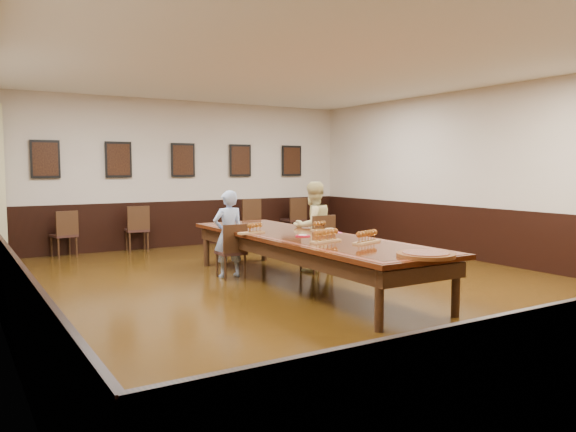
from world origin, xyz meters
TOP-DOWN VIEW (x-y plane):
  - floor at (0.00, 0.00)m, footprint 8.00×10.00m
  - ceiling at (0.00, 0.00)m, footprint 8.00×10.00m
  - wall_back at (0.00, 5.01)m, footprint 8.00×0.02m
  - wall_right at (4.01, 0.00)m, footprint 0.02×10.00m
  - chair_man at (-0.66, 1.14)m, footprint 0.42×0.45m
  - chair_woman at (0.77, 0.86)m, footprint 0.47×0.51m
  - spare_chair_a at (-2.55, 4.72)m, footprint 0.51×0.54m
  - spare_chair_b at (-1.11, 4.72)m, footprint 0.49×0.53m
  - spare_chair_c at (1.40, 4.62)m, footprint 0.50×0.55m
  - spare_chair_d at (2.71, 4.71)m, footprint 0.48×0.52m
  - person_man at (-0.66, 1.24)m, footprint 0.52×0.35m
  - person_woman at (0.77, 0.96)m, footprint 0.77×0.61m
  - pink_phone at (0.60, 0.02)m, footprint 0.08×0.14m
  - wainscoting at (0.00, 0.00)m, footprint 8.00×10.00m
  - conference_table at (0.00, 0.00)m, footprint 1.40×5.00m
  - posters at (0.00, 4.94)m, footprint 6.14×0.04m
  - flight_a at (-0.54, 0.63)m, footprint 0.44×0.20m
  - flight_b at (0.56, 0.40)m, footprint 0.42×0.15m
  - flight_c at (-0.17, -0.75)m, footprint 0.49×0.24m
  - flight_d at (0.22, -1.12)m, footprint 0.49×0.28m
  - red_plate_grp at (-0.11, -0.09)m, footprint 0.22×0.22m
  - carved_platter at (0.08, -2.32)m, footprint 0.71×0.71m

SIDE VIEW (x-z plane):
  - floor at x=0.00m, z-range -0.02..0.00m
  - chair_man at x=-0.66m, z-range 0.00..0.87m
  - spare_chair_a at x=-2.55m, z-range 0.00..0.91m
  - spare_chair_b at x=-1.11m, z-range 0.00..0.95m
  - chair_woman at x=0.77m, z-range 0.00..0.96m
  - wainscoting at x=0.00m, z-range 0.00..1.00m
  - spare_chair_d at x=2.71m, z-range 0.00..1.01m
  - spare_chair_c at x=1.40m, z-range 0.00..1.03m
  - conference_table at x=0.00m, z-range 0.23..0.99m
  - person_man at x=-0.66m, z-range 0.00..1.38m
  - person_woman at x=0.77m, z-range 0.00..1.50m
  - pink_phone at x=0.60m, z-range 0.75..0.76m
  - red_plate_grp at x=-0.11m, z-range 0.75..0.78m
  - carved_platter at x=0.08m, z-range 0.75..0.80m
  - flight_b at x=0.56m, z-range 0.74..0.90m
  - flight_a at x=-0.54m, z-range 0.74..0.90m
  - flight_d at x=0.22m, z-range 0.74..0.92m
  - flight_c at x=-0.17m, z-range 0.74..0.92m
  - wall_back at x=0.00m, z-range 0.00..3.20m
  - wall_right at x=4.01m, z-range 0.00..3.20m
  - posters at x=0.00m, z-range 1.53..2.27m
  - ceiling at x=0.00m, z-range 3.20..3.22m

